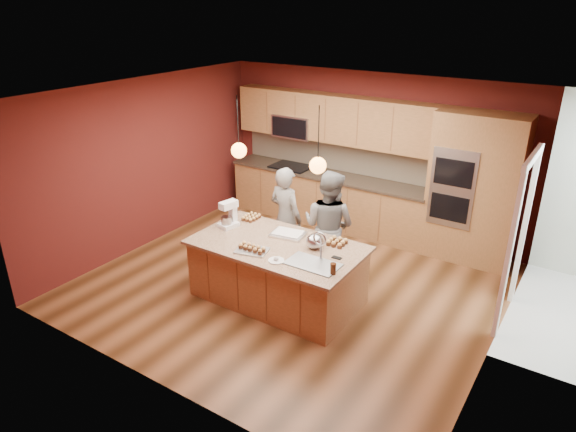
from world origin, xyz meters
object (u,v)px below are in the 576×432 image
Objects in this scene: person_left at (286,218)px; person_right at (329,226)px; mixing_bowl at (315,241)px; island at (278,271)px; stand_mixer at (229,216)px.

person_right is at bearing -171.69° from person_left.
person_right is 0.75m from mixing_bowl.
person_right is at bearing 104.90° from mixing_bowl.
island reaches higher than mixing_bowl.
person_right is (0.26, 0.89, 0.39)m from island.
person_left is (-0.46, 0.89, 0.36)m from island.
island is 5.97× the size of stand_mixer.
island is 0.69m from mixing_bowl.
person_left reaches higher than stand_mixer.
person_left is 0.73m from person_right.
person_left is at bearing 117.56° from island.
mixing_bowl is at bearing 14.66° from stand_mixer.
person_left is 4.15× the size of stand_mixer.
person_right is 4.35× the size of stand_mixer.
stand_mixer is at bearing 173.92° from island.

